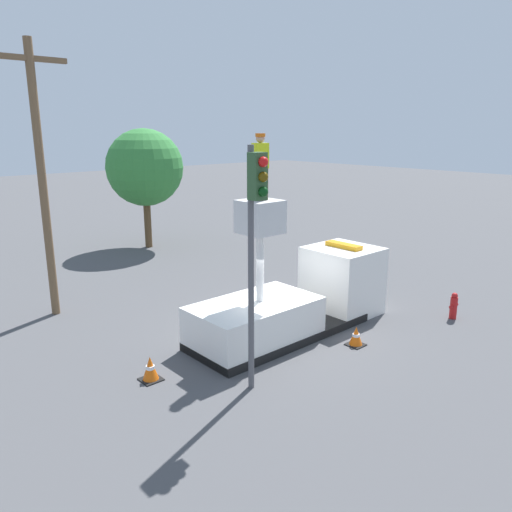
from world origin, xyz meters
The scene contains 9 objects.
ground_plane centered at (0.00, 0.00, 0.00)m, with size 120.00×120.00×0.00m, color #4C4C4F.
bucket_truck centered at (0.72, 0.00, 0.90)m, with size 6.76×2.17×4.13m.
worker centered at (-0.82, 0.00, 5.01)m, with size 0.40×0.26×1.75m.
traffic_light_pole centered at (-2.70, -1.90, 4.00)m, with size 0.34×0.57×5.67m.
fire_hydrant centered at (5.12, -2.79, 0.43)m, with size 0.47×0.23×0.87m.
traffic_cone_rear centered at (-4.32, 0.15, 0.29)m, with size 0.50×0.50×0.62m.
traffic_cone_curbside centered at (1.08, -1.96, 0.26)m, with size 0.47×0.47×0.56m.
tree_left_bg centered at (2.93, 12.73, 4.07)m, with size 3.85×3.85×6.02m.
utility_pole centered at (-4.33, 6.27, 4.63)m, with size 2.20×0.26×8.60m.
Camera 1 is at (-9.80, -9.86, 6.00)m, focal length 35.00 mm.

